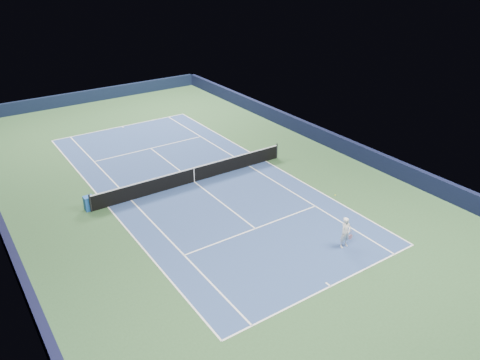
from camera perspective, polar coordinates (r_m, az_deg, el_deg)
ground at (r=28.83m, az=-5.58°, el=-0.24°), size 40.00×40.00×0.00m
wall_far at (r=45.96m, az=-17.91°, el=9.70°), size 22.00×0.35×1.10m
wall_right at (r=34.57m, az=10.30°, el=5.15°), size 0.35×40.00×1.10m
wall_left at (r=25.96m, az=-27.07°, el=-5.21°), size 0.35×40.00×1.10m
court_surface at (r=28.83m, az=-5.58°, el=-0.23°), size 10.97×23.77×0.01m
baseline_far at (r=38.90m, az=-14.18°, el=6.36°), size 10.97×0.08×0.00m
baseline_near at (r=20.77m, az=10.99°, el=-12.60°), size 10.97×0.08×0.00m
sideline_doubles_right at (r=31.51m, az=3.16°, el=2.31°), size 0.08×23.77×0.00m
sideline_doubles_left at (r=27.00m, az=-15.81°, el=-3.17°), size 0.08×23.77×0.00m
sideline_singles_right at (r=30.77m, az=1.12°, el=1.73°), size 0.08×23.77×0.00m
sideline_singles_left at (r=27.37m, az=-13.13°, el=-2.40°), size 0.08×23.77×0.00m
service_line_far at (r=34.10m, az=-10.83°, el=3.82°), size 8.23×0.08×0.00m
service_line_near at (r=24.10m, az=1.88°, el=-5.93°), size 8.23×0.08×0.00m
center_service_line at (r=28.83m, az=-5.58°, el=-0.22°), size 0.08×12.80×0.00m
center_mark_far at (r=38.76m, az=-14.10°, el=6.30°), size 0.08×0.30×0.00m
center_mark_near at (r=20.85m, az=10.70°, el=-12.40°), size 0.08×0.30×0.00m
tennis_net at (r=28.61m, az=-5.63°, el=0.67°), size 12.90×0.10×1.07m
sponsor_cube at (r=26.84m, az=-17.93°, el=-2.70°), size 0.55×0.45×0.81m
tennis_player at (r=22.88m, az=12.75°, el=-6.27°), size 0.75×1.23×2.37m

